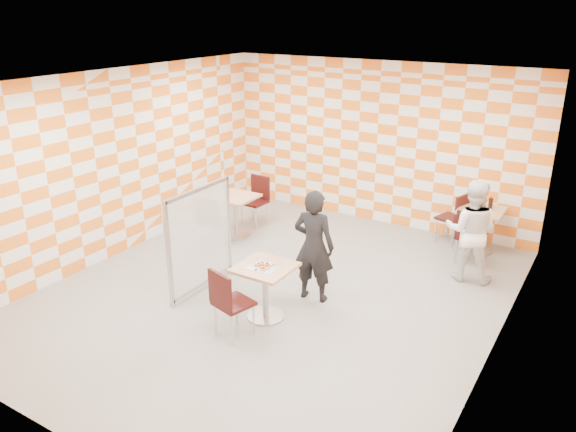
# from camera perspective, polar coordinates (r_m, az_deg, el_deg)

# --- Properties ---
(room_shell) EXTENTS (7.00, 7.00, 7.00)m
(room_shell) POSITION_cam_1_polar(r_m,az_deg,el_deg) (8.02, 0.68, 3.21)
(room_shell) COLOR gray
(room_shell) RESTS_ON ground
(main_table) EXTENTS (0.70, 0.70, 0.75)m
(main_table) POSITION_cam_1_polar(r_m,az_deg,el_deg) (7.37, -2.33, -6.81)
(main_table) COLOR tan
(main_table) RESTS_ON ground
(second_table) EXTENTS (0.70, 0.70, 0.75)m
(second_table) POSITION_cam_1_polar(r_m,az_deg,el_deg) (9.86, 18.91, -0.66)
(second_table) COLOR tan
(second_table) RESTS_ON ground
(empty_table) EXTENTS (0.70, 0.70, 0.75)m
(empty_table) POSITION_cam_1_polar(r_m,az_deg,el_deg) (10.01, -5.33, 0.73)
(empty_table) COLOR tan
(empty_table) RESTS_ON ground
(chair_main_front) EXTENTS (0.52, 0.52, 0.92)m
(chair_main_front) POSITION_cam_1_polar(r_m,az_deg,el_deg) (6.96, -6.16, -8.38)
(chair_main_front) COLOR black
(chair_main_front) RESTS_ON ground
(chair_second_front) EXTENTS (0.42, 0.43, 0.92)m
(chair_second_front) POSITION_cam_1_polar(r_m,az_deg,el_deg) (9.28, 18.01, -1.65)
(chair_second_front) COLOR black
(chair_second_front) RESTS_ON ground
(chair_second_side) EXTENTS (0.53, 0.53, 0.92)m
(chair_second_side) POSITION_cam_1_polar(r_m,az_deg,el_deg) (10.02, 16.73, 0.14)
(chair_second_side) COLOR black
(chair_second_side) RESTS_ON ground
(chair_empty_near) EXTENTS (0.50, 0.51, 0.92)m
(chair_empty_near) POSITION_cam_1_polar(r_m,az_deg,el_deg) (9.49, -7.91, -0.28)
(chair_empty_near) COLOR black
(chair_empty_near) RESTS_ON ground
(chair_empty_far) EXTENTS (0.44, 0.45, 0.92)m
(chair_empty_far) POSITION_cam_1_polar(r_m,az_deg,el_deg) (10.53, -3.17, 2.01)
(chair_empty_far) COLOR black
(chair_empty_far) RESTS_ON ground
(partition) EXTENTS (0.08, 1.38, 1.55)m
(partition) POSITION_cam_1_polar(r_m,az_deg,el_deg) (8.09, -8.89, -2.26)
(partition) COLOR white
(partition) RESTS_ON ground
(man_dark) EXTENTS (0.63, 0.45, 1.61)m
(man_dark) POSITION_cam_1_polar(r_m,az_deg,el_deg) (7.72, 2.64, -3.07)
(man_dark) COLOR black
(man_dark) RESTS_ON ground
(man_white) EXTENTS (0.85, 0.72, 1.56)m
(man_white) POSITION_cam_1_polar(r_m,az_deg,el_deg) (8.72, 18.09, -1.43)
(man_white) COLOR white
(man_white) RESTS_ON ground
(pizza_on_foil) EXTENTS (0.40, 0.40, 0.04)m
(pizza_on_foil) POSITION_cam_1_polar(r_m,az_deg,el_deg) (7.24, -2.43, -5.04)
(pizza_on_foil) COLOR silver
(pizza_on_foil) RESTS_ON main_table
(sport_bottle) EXTENTS (0.06, 0.06, 0.20)m
(sport_bottle) POSITION_cam_1_polar(r_m,az_deg,el_deg) (9.81, 18.56, 1.33)
(sport_bottle) COLOR white
(sport_bottle) RESTS_ON second_table
(soda_bottle) EXTENTS (0.07, 0.07, 0.23)m
(soda_bottle) POSITION_cam_1_polar(r_m,az_deg,el_deg) (9.78, 19.88, 1.19)
(soda_bottle) COLOR black
(soda_bottle) RESTS_ON second_table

